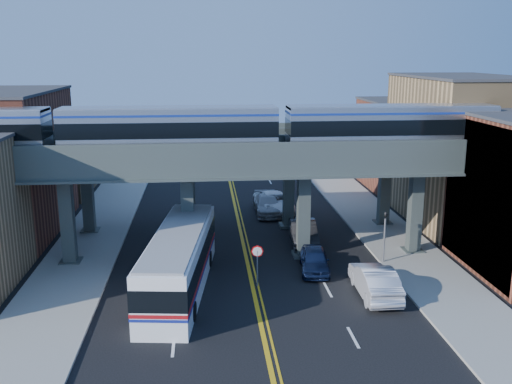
# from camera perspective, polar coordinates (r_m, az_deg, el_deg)

# --- Properties ---
(ground) EXTENTS (120.00, 120.00, 0.00)m
(ground) POSITION_cam_1_polar(r_m,az_deg,el_deg) (32.85, 0.10, -11.42)
(ground) COLOR black
(ground) RESTS_ON ground
(sidewalk_west) EXTENTS (5.00, 70.00, 0.16)m
(sidewalk_west) POSITION_cam_1_polar(r_m,az_deg,el_deg) (42.86, -16.79, -5.79)
(sidewalk_west) COLOR gray
(sidewalk_west) RESTS_ON ground
(sidewalk_east) EXTENTS (5.00, 70.00, 0.16)m
(sidewalk_east) POSITION_cam_1_polar(r_m,az_deg,el_deg) (44.34, 13.86, -4.94)
(sidewalk_east) COLOR gray
(sidewalk_east) RESTS_ON ground
(building_west_b) EXTENTS (8.00, 14.00, 11.00)m
(building_west_b) POSITION_cam_1_polar(r_m,az_deg,el_deg) (48.96, -23.94, 2.58)
(building_west_b) COLOR brown
(building_west_b) RESTS_ON ground
(building_west_c) EXTENTS (8.00, 10.00, 8.00)m
(building_west_c) POSITION_cam_1_polar(r_m,az_deg,el_deg) (61.48, -20.06, 3.56)
(building_west_c) COLOR #A48255
(building_west_c) RESTS_ON ground
(building_east_b) EXTENTS (8.00, 14.00, 12.00)m
(building_east_b) POSITION_cam_1_polar(r_m,az_deg,el_deg) (50.97, 19.53, 3.95)
(building_east_b) COLOR #A48255
(building_east_b) RESTS_ON ground
(building_east_c) EXTENTS (8.00, 10.00, 9.00)m
(building_east_c) POSITION_cam_1_polar(r_m,az_deg,el_deg) (63.07, 14.55, 4.66)
(building_east_c) COLOR brown
(building_east_c) RESTS_ON ground
(mural_panel) EXTENTS (0.10, 9.50, 9.50)m
(mural_panel) POSITION_cam_1_polar(r_m,az_deg,el_deg) (38.93, 21.35, -0.92)
(mural_panel) COLOR teal
(mural_panel) RESTS_ON ground
(elevated_viaduct_near) EXTENTS (52.00, 3.60, 7.40)m
(elevated_viaduct_near) POSITION_cam_1_polar(r_m,az_deg,el_deg) (38.45, -1.02, 2.49)
(elevated_viaduct_near) COLOR #3F4946
(elevated_viaduct_near) RESTS_ON ground
(elevated_viaduct_far) EXTENTS (52.00, 3.60, 7.40)m
(elevated_viaduct_far) POSITION_cam_1_polar(r_m,az_deg,el_deg) (45.32, -1.69, 4.20)
(elevated_viaduct_far) COLOR #3F4946
(elevated_viaduct_far) RESTS_ON ground
(transit_train) EXTENTS (43.76, 2.74, 3.19)m
(transit_train) POSITION_cam_1_polar(r_m,az_deg,el_deg) (37.98, -8.61, 6.26)
(transit_train) COLOR black
(transit_train) RESTS_ON elevated_viaduct_near
(stop_sign) EXTENTS (0.76, 0.09, 2.63)m
(stop_sign) POSITION_cam_1_polar(r_m,az_deg,el_deg) (34.95, 0.13, -6.71)
(stop_sign) COLOR slate
(stop_sign) RESTS_ON ground
(traffic_signal) EXTENTS (0.15, 0.18, 4.10)m
(traffic_signal) POSITION_cam_1_polar(r_m,az_deg,el_deg) (39.34, 12.75, -3.87)
(traffic_signal) COLOR slate
(traffic_signal) RESTS_ON ground
(transit_bus) EXTENTS (4.53, 13.61, 3.44)m
(transit_bus) POSITION_cam_1_polar(r_m,az_deg,el_deg) (34.81, -7.67, -6.91)
(transit_bus) COLOR white
(transit_bus) RESTS_ON ground
(car_lane_a) EXTENTS (2.35, 4.71, 1.54)m
(car_lane_a) POSITION_cam_1_polar(r_m,az_deg,el_deg) (37.82, 5.88, -6.77)
(car_lane_a) COLOR #0E1734
(car_lane_a) RESTS_ON ground
(car_lane_b) EXTENTS (2.22, 5.45, 1.76)m
(car_lane_b) POSITION_cam_1_polar(r_m,az_deg,el_deg) (42.87, 4.77, -4.09)
(car_lane_b) COLOR #2B2B2D
(car_lane_b) RESTS_ON ground
(car_lane_c) EXTENTS (3.55, 6.40, 1.69)m
(car_lane_c) POSITION_cam_1_polar(r_m,az_deg,el_deg) (51.52, 1.81, -1.03)
(car_lane_c) COLOR white
(car_lane_c) RESTS_ON ground
(car_lane_d) EXTENTS (2.28, 5.54, 1.60)m
(car_lane_d) POSITION_cam_1_polar(r_m,az_deg,el_deg) (50.85, 1.15, -1.28)
(car_lane_d) COLOR #A0A1A4
(car_lane_d) RESTS_ON ground
(car_parked_curb) EXTENTS (2.07, 5.62, 1.84)m
(car_parked_curb) POSITION_cam_1_polar(r_m,az_deg,el_deg) (34.69, 11.79, -8.67)
(car_parked_curb) COLOR silver
(car_parked_curb) RESTS_ON ground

